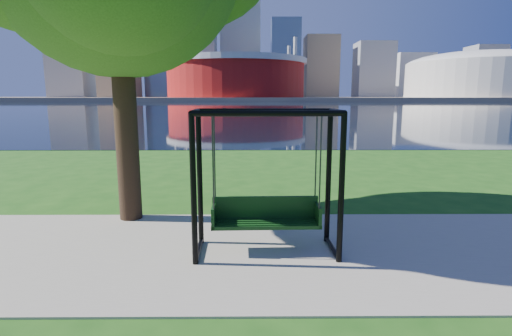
{
  "coord_description": "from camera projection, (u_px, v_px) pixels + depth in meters",
  "views": [
    {
      "loc": [
        0.19,
        -6.69,
        2.51
      ],
      "look_at": [
        0.24,
        0.0,
        1.31
      ],
      "focal_mm": 28.0,
      "sensor_mm": 36.0,
      "label": 1
    }
  ],
  "objects": [
    {
      "name": "ground",
      "position": [
        242.0,
        241.0,
        7.03
      ],
      "size": [
        900.0,
        900.0,
        0.0
      ],
      "primitive_type": "plane",
      "color": "#1E5114",
      "rests_on": "ground"
    },
    {
      "name": "path",
      "position": [
        242.0,
        251.0,
        6.53
      ],
      "size": [
        120.0,
        4.0,
        0.03
      ],
      "primitive_type": "cube",
      "color": "#9E937F",
      "rests_on": "ground"
    },
    {
      "name": "river",
      "position": [
        252.0,
        106.0,
        107.42
      ],
      "size": [
        900.0,
        180.0,
        0.02
      ],
      "primitive_type": "cube",
      "color": "black",
      "rests_on": "ground"
    },
    {
      "name": "far_bank",
      "position": [
        253.0,
        98.0,
        308.02
      ],
      "size": [
        900.0,
        228.0,
        2.0
      ],
      "primitive_type": "cube",
      "color": "#937F60",
      "rests_on": "ground"
    },
    {
      "name": "stadium",
      "position": [
        236.0,
        76.0,
        235.73
      ],
      "size": [
        83.0,
        83.0,
        32.0
      ],
      "color": "maroon",
      "rests_on": "far_bank"
    },
    {
      "name": "arena",
      "position": [
        480.0,
        74.0,
        236.46
      ],
      "size": [
        84.0,
        84.0,
        26.56
      ],
      "color": "beige",
      "rests_on": "far_bank"
    },
    {
      "name": "skyline",
      "position": [
        247.0,
        54.0,
        315.01
      ],
      "size": [
        392.0,
        66.0,
        96.5
      ],
      "color": "gray",
      "rests_on": "far_bank"
    },
    {
      "name": "swing",
      "position": [
        266.0,
        185.0,
        6.31
      ],
      "size": [
        2.29,
        1.04,
        2.32
      ],
      "rotation": [
        0.0,
        0.0,
        0.03
      ],
      "color": "black",
      "rests_on": "ground"
    }
  ]
}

